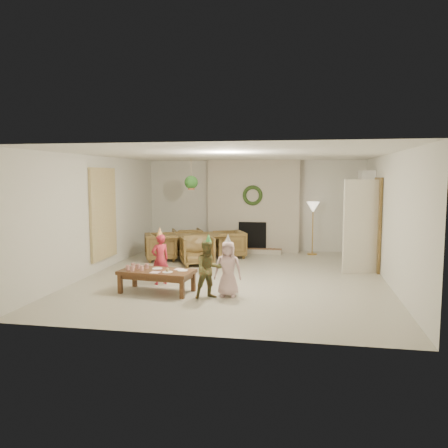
% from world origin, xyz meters
% --- Properties ---
extents(floor, '(7.00, 7.00, 0.00)m').
position_xyz_m(floor, '(0.00, 0.00, 0.00)').
color(floor, '#B7B29E').
rests_on(floor, ground).
extents(ceiling, '(7.00, 7.00, 0.00)m').
position_xyz_m(ceiling, '(0.00, 0.00, 2.50)').
color(ceiling, white).
rests_on(ceiling, wall_back).
extents(wall_back, '(7.00, 0.00, 7.00)m').
position_xyz_m(wall_back, '(0.00, 3.50, 1.25)').
color(wall_back, silver).
rests_on(wall_back, floor).
extents(wall_front, '(7.00, 0.00, 7.00)m').
position_xyz_m(wall_front, '(0.00, -3.50, 1.25)').
color(wall_front, silver).
rests_on(wall_front, floor).
extents(wall_left, '(0.00, 7.00, 7.00)m').
position_xyz_m(wall_left, '(-3.00, 0.00, 1.25)').
color(wall_left, silver).
rests_on(wall_left, floor).
extents(wall_right, '(0.00, 7.00, 7.00)m').
position_xyz_m(wall_right, '(3.00, 0.00, 1.25)').
color(wall_right, silver).
rests_on(wall_right, floor).
extents(fireplace_mass, '(2.50, 0.40, 2.50)m').
position_xyz_m(fireplace_mass, '(0.00, 3.30, 1.25)').
color(fireplace_mass, '#551C16').
rests_on(fireplace_mass, floor).
extents(fireplace_hearth, '(1.60, 0.30, 0.12)m').
position_xyz_m(fireplace_hearth, '(0.00, 2.95, 0.06)').
color(fireplace_hearth, brown).
rests_on(fireplace_hearth, floor).
extents(fireplace_firebox, '(0.75, 0.12, 0.75)m').
position_xyz_m(fireplace_firebox, '(0.00, 3.12, 0.45)').
color(fireplace_firebox, black).
rests_on(fireplace_firebox, floor).
extents(fireplace_wreath, '(0.54, 0.10, 0.54)m').
position_xyz_m(fireplace_wreath, '(0.00, 3.07, 1.55)').
color(fireplace_wreath, '#203915').
rests_on(fireplace_wreath, fireplace_mass).
extents(floor_lamp_base, '(0.26, 0.26, 0.03)m').
position_xyz_m(floor_lamp_base, '(1.61, 3.00, 0.01)').
color(floor_lamp_base, gold).
rests_on(floor_lamp_base, floor).
extents(floor_lamp_post, '(0.03, 0.03, 1.26)m').
position_xyz_m(floor_lamp_post, '(1.61, 3.00, 0.65)').
color(floor_lamp_post, gold).
rests_on(floor_lamp_post, floor).
extents(floor_lamp_shade, '(0.34, 0.34, 0.28)m').
position_xyz_m(floor_lamp_shade, '(1.61, 3.00, 1.26)').
color(floor_lamp_shade, beige).
rests_on(floor_lamp_shade, floor_lamp_post).
extents(bookshelf_carcass, '(0.30, 1.00, 2.20)m').
position_xyz_m(bookshelf_carcass, '(2.84, 2.30, 1.10)').
color(bookshelf_carcass, white).
rests_on(bookshelf_carcass, floor).
extents(bookshelf_shelf_a, '(0.30, 0.92, 0.03)m').
position_xyz_m(bookshelf_shelf_a, '(2.82, 2.30, 0.45)').
color(bookshelf_shelf_a, white).
rests_on(bookshelf_shelf_a, bookshelf_carcass).
extents(bookshelf_shelf_b, '(0.30, 0.92, 0.03)m').
position_xyz_m(bookshelf_shelf_b, '(2.82, 2.30, 0.85)').
color(bookshelf_shelf_b, white).
rests_on(bookshelf_shelf_b, bookshelf_carcass).
extents(bookshelf_shelf_c, '(0.30, 0.92, 0.03)m').
position_xyz_m(bookshelf_shelf_c, '(2.82, 2.30, 1.25)').
color(bookshelf_shelf_c, white).
rests_on(bookshelf_shelf_c, bookshelf_carcass).
extents(bookshelf_shelf_d, '(0.30, 0.92, 0.03)m').
position_xyz_m(bookshelf_shelf_d, '(2.82, 2.30, 1.65)').
color(bookshelf_shelf_d, white).
rests_on(bookshelf_shelf_d, bookshelf_carcass).
extents(books_row_lower, '(0.20, 0.40, 0.24)m').
position_xyz_m(books_row_lower, '(2.80, 2.15, 0.59)').
color(books_row_lower, maroon).
rests_on(books_row_lower, bookshelf_shelf_a).
extents(books_row_mid, '(0.20, 0.44, 0.24)m').
position_xyz_m(books_row_mid, '(2.80, 2.35, 0.99)').
color(books_row_mid, '#244E87').
rests_on(books_row_mid, bookshelf_shelf_b).
extents(books_row_upper, '(0.20, 0.36, 0.22)m').
position_xyz_m(books_row_upper, '(2.80, 2.20, 1.38)').
color(books_row_upper, gold).
rests_on(books_row_upper, bookshelf_shelf_c).
extents(door_frame, '(0.05, 0.86, 2.04)m').
position_xyz_m(door_frame, '(2.96, 1.20, 1.02)').
color(door_frame, brown).
rests_on(door_frame, floor).
extents(door_leaf, '(0.77, 0.32, 2.00)m').
position_xyz_m(door_leaf, '(2.58, 0.82, 1.00)').
color(door_leaf, beige).
rests_on(door_leaf, floor).
extents(curtain_panel, '(0.06, 1.20, 2.00)m').
position_xyz_m(curtain_panel, '(-2.96, 0.20, 1.25)').
color(curtain_panel, beige).
rests_on(curtain_panel, wall_left).
extents(dining_table, '(2.00, 1.60, 0.62)m').
position_xyz_m(dining_table, '(-1.37, 1.78, 0.31)').
color(dining_table, brown).
rests_on(dining_table, floor).
extents(dining_chair_near, '(0.97, 0.98, 0.68)m').
position_xyz_m(dining_chair_near, '(-1.06, 1.08, 0.34)').
color(dining_chair_near, brown).
rests_on(dining_chair_near, floor).
extents(dining_chair_far, '(0.97, 0.98, 0.68)m').
position_xyz_m(dining_chair_far, '(-1.68, 2.49, 0.34)').
color(dining_chair_far, brown).
rests_on(dining_chair_far, floor).
extents(dining_chair_left, '(0.98, 0.97, 0.68)m').
position_xyz_m(dining_chair_left, '(-2.07, 1.47, 0.34)').
color(dining_chair_left, brown).
rests_on(dining_chair_left, floor).
extents(dining_chair_right, '(0.98, 0.97, 0.68)m').
position_xyz_m(dining_chair_right, '(-0.48, 2.17, 0.34)').
color(dining_chair_right, brown).
rests_on(dining_chair_right, floor).
extents(hanging_plant_cord, '(0.01, 0.01, 0.70)m').
position_xyz_m(hanging_plant_cord, '(-1.30, 1.50, 2.15)').
color(hanging_plant_cord, tan).
rests_on(hanging_plant_cord, ceiling).
extents(hanging_plant_pot, '(0.16, 0.16, 0.12)m').
position_xyz_m(hanging_plant_pot, '(-1.30, 1.50, 1.80)').
color(hanging_plant_pot, '#975230').
rests_on(hanging_plant_pot, hanging_plant_cord).
extents(hanging_plant_foliage, '(0.32, 0.32, 0.32)m').
position_xyz_m(hanging_plant_foliage, '(-1.30, 1.50, 1.92)').
color(hanging_plant_foliage, '#20511B').
rests_on(hanging_plant_foliage, hanging_plant_pot).
extents(coffee_table_top, '(1.37, 0.81, 0.06)m').
position_xyz_m(coffee_table_top, '(-1.18, -1.47, 0.37)').
color(coffee_table_top, brown).
rests_on(coffee_table_top, floor).
extents(coffee_table_apron, '(1.26, 0.69, 0.08)m').
position_xyz_m(coffee_table_apron, '(-1.18, -1.47, 0.30)').
color(coffee_table_apron, brown).
rests_on(coffee_table_apron, floor).
extents(coffee_leg_fl, '(0.08, 0.08, 0.34)m').
position_xyz_m(coffee_leg_fl, '(-1.80, -1.66, 0.17)').
color(coffee_leg_fl, brown).
rests_on(coffee_leg_fl, floor).
extents(coffee_leg_fr, '(0.08, 0.08, 0.34)m').
position_xyz_m(coffee_leg_fr, '(-0.62, -1.80, 0.17)').
color(coffee_leg_fr, brown).
rests_on(coffee_leg_fr, floor).
extents(coffee_leg_bl, '(0.08, 0.08, 0.34)m').
position_xyz_m(coffee_leg_bl, '(-1.73, -1.13, 0.17)').
color(coffee_leg_bl, brown).
rests_on(coffee_leg_bl, floor).
extents(coffee_leg_br, '(0.08, 0.08, 0.34)m').
position_xyz_m(coffee_leg_br, '(-0.56, -1.28, 0.17)').
color(coffee_leg_br, brown).
rests_on(coffee_leg_br, floor).
extents(cup_a, '(0.08, 0.08, 0.09)m').
position_xyz_m(cup_a, '(-1.69, -1.56, 0.45)').
color(cup_a, silver).
rests_on(cup_a, coffee_table_top).
extents(cup_b, '(0.08, 0.08, 0.09)m').
position_xyz_m(cup_b, '(-1.67, -1.36, 0.45)').
color(cup_b, silver).
rests_on(cup_b, coffee_table_top).
extents(cup_c, '(0.08, 0.08, 0.09)m').
position_xyz_m(cup_c, '(-1.58, -1.62, 0.45)').
color(cup_c, silver).
rests_on(cup_c, coffee_table_top).
extents(cup_d, '(0.08, 0.08, 0.09)m').
position_xyz_m(cup_d, '(-1.56, -1.42, 0.45)').
color(cup_d, silver).
rests_on(cup_d, coffee_table_top).
extents(cup_e, '(0.08, 0.08, 0.09)m').
position_xyz_m(cup_e, '(-1.43, -1.56, 0.45)').
color(cup_e, silver).
rests_on(cup_e, coffee_table_top).
extents(cup_f, '(0.08, 0.08, 0.09)m').
position_xyz_m(cup_f, '(-1.41, -1.36, 0.45)').
color(cup_f, silver).
rests_on(cup_f, coffee_table_top).
extents(plate_a, '(0.20, 0.20, 0.01)m').
position_xyz_m(plate_a, '(-1.21, -1.34, 0.41)').
color(plate_a, white).
rests_on(plate_a, coffee_table_top).
extents(plate_b, '(0.20, 0.20, 0.01)m').
position_xyz_m(plate_b, '(-0.94, -1.60, 0.41)').
color(plate_b, white).
rests_on(plate_b, coffee_table_top).
extents(plate_c, '(0.20, 0.20, 0.01)m').
position_xyz_m(plate_c, '(-0.72, -1.42, 0.41)').
color(plate_c, white).
rests_on(plate_c, coffee_table_top).
extents(food_scoop, '(0.08, 0.08, 0.07)m').
position_xyz_m(food_scoop, '(-0.94, -1.60, 0.44)').
color(food_scoop, tan).
rests_on(food_scoop, plate_b).
extents(napkin_left, '(0.17, 0.17, 0.01)m').
position_xyz_m(napkin_left, '(-1.15, -1.65, 0.40)').
color(napkin_left, '#FFBBD5').
rests_on(napkin_left, coffee_table_top).
extents(napkin_right, '(0.17, 0.17, 0.01)m').
position_xyz_m(napkin_right, '(-0.81, -1.33, 0.40)').
color(napkin_right, '#FFBBD5').
rests_on(napkin_right, coffee_table_top).
extents(child_red, '(0.42, 0.41, 0.97)m').
position_xyz_m(child_red, '(-1.31, -0.88, 0.49)').
color(child_red, '#AC2433').
rests_on(child_red, floor).
extents(party_hat_red, '(0.17, 0.17, 0.18)m').
position_xyz_m(party_hat_red, '(-1.31, -0.88, 1.01)').
color(party_hat_red, '#EBE24E').
rests_on(party_hat_red, child_red).
extents(child_plaid, '(0.61, 0.57, 0.99)m').
position_xyz_m(child_plaid, '(-0.19, -1.68, 0.50)').
color(child_plaid, brown).
rests_on(child_plaid, floor).
extents(party_hat_plaid, '(0.14, 0.14, 0.16)m').
position_xyz_m(party_hat_plaid, '(-0.19, -1.68, 1.03)').
color(party_hat_plaid, '#48A951').
rests_on(party_hat_plaid, child_plaid).
extents(child_pink, '(0.49, 0.33, 0.97)m').
position_xyz_m(child_pink, '(0.12, -1.51, 0.48)').
color(child_pink, beige).
rests_on(child_pink, floor).
extents(party_hat_pink, '(0.14, 0.14, 0.17)m').
position_xyz_m(party_hat_pink, '(0.12, -1.51, 1.00)').
color(party_hat_pink, silver).
rests_on(party_hat_pink, child_pink).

